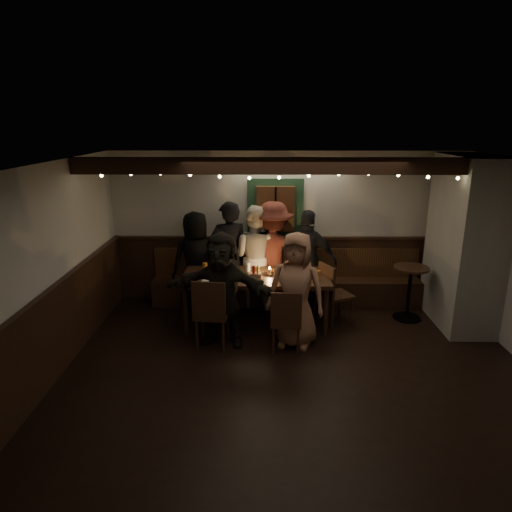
{
  "coord_description": "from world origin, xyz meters",
  "views": [
    {
      "loc": [
        -0.44,
        -5.21,
        3.06
      ],
      "look_at": [
        -0.52,
        1.6,
        1.05
      ],
      "focal_mm": 32.0,
      "sensor_mm": 36.0,
      "label": 1
    }
  ],
  "objects_px": {
    "chair_end": "(332,290)",
    "chair_near_left": "(211,310)",
    "person_b": "(229,256)",
    "dining_table": "(256,280)",
    "person_f": "(222,289)",
    "chair_near_right": "(286,318)",
    "person_c": "(255,256)",
    "person_g": "(296,290)",
    "high_top": "(410,286)",
    "person_d": "(273,255)",
    "person_a": "(196,261)",
    "person_e": "(307,260)"
  },
  "relations": [
    {
      "from": "person_c",
      "to": "person_g",
      "type": "xyz_separation_m",
      "value": [
        0.59,
        -1.45,
        -0.06
      ]
    },
    {
      "from": "chair_near_left",
      "to": "person_f",
      "type": "distance_m",
      "value": 0.33
    },
    {
      "from": "chair_end",
      "to": "person_e",
      "type": "xyz_separation_m",
      "value": [
        -0.32,
        0.64,
        0.3
      ]
    },
    {
      "from": "dining_table",
      "to": "person_a",
      "type": "relative_size",
      "value": 1.35
    },
    {
      "from": "chair_near_left",
      "to": "person_g",
      "type": "distance_m",
      "value": 1.21
    },
    {
      "from": "dining_table",
      "to": "person_f",
      "type": "xyz_separation_m",
      "value": [
        -0.46,
        -0.65,
        0.09
      ]
    },
    {
      "from": "person_c",
      "to": "person_e",
      "type": "height_order",
      "value": "person_c"
    },
    {
      "from": "person_e",
      "to": "person_f",
      "type": "height_order",
      "value": "person_e"
    },
    {
      "from": "person_c",
      "to": "person_d",
      "type": "xyz_separation_m",
      "value": [
        0.31,
        0.02,
        0.03
      ]
    },
    {
      "from": "chair_end",
      "to": "person_b",
      "type": "height_order",
      "value": "person_b"
    },
    {
      "from": "person_a",
      "to": "person_e",
      "type": "distance_m",
      "value": 1.86
    },
    {
      "from": "person_b",
      "to": "person_g",
      "type": "distance_m",
      "value": 1.7
    },
    {
      "from": "chair_end",
      "to": "person_g",
      "type": "height_order",
      "value": "person_g"
    },
    {
      "from": "chair_near_left",
      "to": "person_c",
      "type": "bearing_deg",
      "value": 69.57
    },
    {
      "from": "dining_table",
      "to": "high_top",
      "type": "distance_m",
      "value": 2.46
    },
    {
      "from": "person_c",
      "to": "person_b",
      "type": "bearing_deg",
      "value": 32.44
    },
    {
      "from": "person_e",
      "to": "person_f",
      "type": "bearing_deg",
      "value": 65.05
    },
    {
      "from": "chair_near_left",
      "to": "person_c",
      "type": "relative_size",
      "value": 0.58
    },
    {
      "from": "chair_near_left",
      "to": "person_b",
      "type": "bearing_deg",
      "value": 84.04
    },
    {
      "from": "person_a",
      "to": "person_b",
      "type": "height_order",
      "value": "person_b"
    },
    {
      "from": "chair_end",
      "to": "person_f",
      "type": "height_order",
      "value": "person_f"
    },
    {
      "from": "high_top",
      "to": "person_c",
      "type": "bearing_deg",
      "value": 167.77
    },
    {
      "from": "person_a",
      "to": "person_f",
      "type": "xyz_separation_m",
      "value": [
        0.54,
        -1.3,
        -0.02
      ]
    },
    {
      "from": "dining_table",
      "to": "high_top",
      "type": "bearing_deg",
      "value": 5.28
    },
    {
      "from": "chair_near_right",
      "to": "chair_end",
      "type": "relative_size",
      "value": 0.94
    },
    {
      "from": "chair_end",
      "to": "person_c",
      "type": "height_order",
      "value": "person_c"
    },
    {
      "from": "person_f",
      "to": "chair_end",
      "type": "bearing_deg",
      "value": 35.99
    },
    {
      "from": "person_a",
      "to": "person_e",
      "type": "xyz_separation_m",
      "value": [
        1.86,
        0.04,
        0.01
      ]
    },
    {
      "from": "chair_end",
      "to": "chair_near_left",
      "type": "bearing_deg",
      "value": -154.35
    },
    {
      "from": "high_top",
      "to": "person_g",
      "type": "distance_m",
      "value": 2.11
    },
    {
      "from": "person_b",
      "to": "person_d",
      "type": "xyz_separation_m",
      "value": [
        0.74,
        0.1,
        -0.01
      ]
    },
    {
      "from": "person_e",
      "to": "person_g",
      "type": "bearing_deg",
      "value": 97.56
    },
    {
      "from": "chair_near_left",
      "to": "person_g",
      "type": "xyz_separation_m",
      "value": [
        1.17,
        0.13,
        0.25
      ]
    },
    {
      "from": "chair_near_left",
      "to": "person_d",
      "type": "bearing_deg",
      "value": 60.66
    },
    {
      "from": "dining_table",
      "to": "person_c",
      "type": "distance_m",
      "value": 0.78
    },
    {
      "from": "person_b",
      "to": "person_d",
      "type": "distance_m",
      "value": 0.74
    },
    {
      "from": "dining_table",
      "to": "chair_near_left",
      "type": "xyz_separation_m",
      "value": [
        -0.61,
        -0.81,
        -0.16
      ]
    },
    {
      "from": "dining_table",
      "to": "chair_near_right",
      "type": "height_order",
      "value": "dining_table"
    },
    {
      "from": "dining_table",
      "to": "high_top",
      "type": "relative_size",
      "value": 2.57
    },
    {
      "from": "person_a",
      "to": "person_b",
      "type": "distance_m",
      "value": 0.55
    },
    {
      "from": "dining_table",
      "to": "person_g",
      "type": "height_order",
      "value": "person_g"
    },
    {
      "from": "chair_end",
      "to": "high_top",
      "type": "height_order",
      "value": "chair_end"
    },
    {
      "from": "high_top",
      "to": "person_a",
      "type": "xyz_separation_m",
      "value": [
        -3.44,
        0.42,
        0.28
      ]
    },
    {
      "from": "chair_end",
      "to": "person_b",
      "type": "distance_m",
      "value": 1.79
    },
    {
      "from": "chair_near_right",
      "to": "chair_end",
      "type": "distance_m",
      "value": 1.25
    },
    {
      "from": "person_a",
      "to": "person_e",
      "type": "relative_size",
      "value": 0.99
    },
    {
      "from": "chair_near_right",
      "to": "person_a",
      "type": "height_order",
      "value": "person_a"
    },
    {
      "from": "person_g",
      "to": "person_a",
      "type": "bearing_deg",
      "value": 155.78
    },
    {
      "from": "high_top",
      "to": "person_a",
      "type": "bearing_deg",
      "value": 173.03
    },
    {
      "from": "dining_table",
      "to": "person_c",
      "type": "height_order",
      "value": "person_c"
    }
  ]
}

